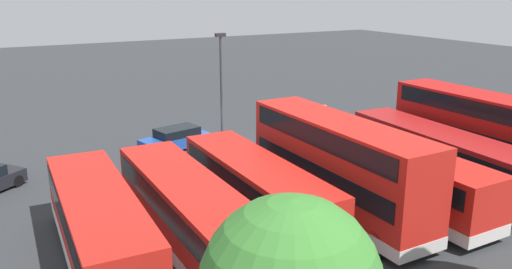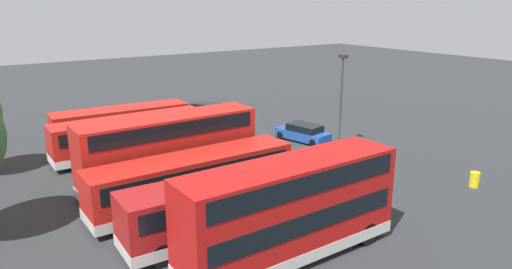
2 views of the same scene
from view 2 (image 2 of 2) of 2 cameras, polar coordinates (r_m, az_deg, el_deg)
The scene contains 12 objects.
ground_plane at distance 35.91m, azimuth 7.49°, elevation -2.18°, with size 140.00×140.00×0.00m, color #2D3033.
bus_double_decker_near_end at distance 20.52m, azimuth 4.22°, elevation -8.98°, with size 2.73×10.57×4.55m.
bus_single_deck_second at distance 23.21m, azimuth -2.23°, elevation -8.11°, with size 3.01×11.79×2.95m.
bus_single_deck_third at distance 26.20m, azimuth -7.64°, elevation -5.37°, with size 2.68×11.87×2.95m.
bus_double_decker_fourth at distance 28.72m, azimuth -10.58°, elevation -1.83°, with size 2.72×11.01×4.55m.
bus_single_deck_fifth at distance 32.66m, azimuth -11.84°, elevation -1.25°, with size 2.66×10.57×2.95m.
bus_single_deck_sixth at distance 35.60m, azimuth -15.09°, elevation -0.04°, with size 2.64×11.35×2.95m.
bus_single_deck_seventh at distance 38.95m, azimuth -16.09°, elevation 1.24°, with size 3.03×10.76×2.95m.
car_hatchback_silver at distance 46.54m, azimuth -5.97°, elevation 2.96°, with size 4.75×4.13×1.43m.
car_small_green at distance 38.53m, azimuth 5.79°, elevation 0.22°, with size 4.85×2.75×1.43m.
lamp_post_tall at distance 35.42m, azimuth 10.39°, elevation 4.73°, with size 0.70×0.30×7.38m.
waste_bin_yellow at distance 31.99m, azimuth 25.18°, elevation -5.01°, with size 0.60×0.60×0.95m, color yellow.
Camera 2 is at (-25.36, 22.88, 11.07)m, focal length 32.67 mm.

